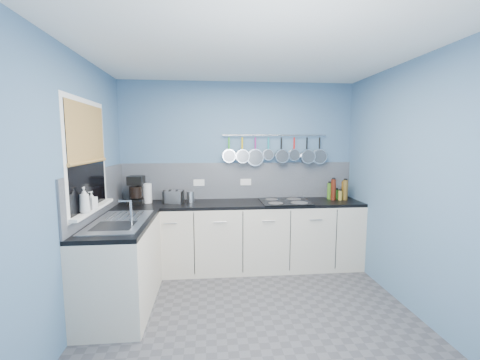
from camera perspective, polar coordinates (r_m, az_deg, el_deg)
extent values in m
cube|color=#47474C|center=(3.36, 2.25, -23.56)|extent=(3.20, 3.00, 0.02)
cube|color=white|center=(3.00, 2.50, 22.74)|extent=(3.20, 3.00, 0.02)
cube|color=#4C6F92|center=(4.41, -0.29, 1.21)|extent=(3.20, 0.02, 2.50)
cube|color=#4C6F92|center=(1.48, 10.47, -10.69)|extent=(3.20, 0.02, 2.50)
cube|color=#4C6F92|center=(3.14, -28.17, -1.99)|extent=(0.02, 3.00, 2.50)
cube|color=#4C6F92|center=(3.52, 29.31, -1.17)|extent=(0.02, 3.00, 2.50)
cube|color=slate|center=(4.40, -0.26, -0.12)|extent=(3.20, 0.02, 0.50)
cube|color=slate|center=(3.70, -24.20, -2.09)|extent=(0.02, 1.80, 0.50)
cube|color=beige|center=(4.27, 0.10, -10.23)|extent=(3.20, 0.60, 0.86)
cube|color=black|center=(4.16, 0.10, -4.30)|extent=(3.20, 0.60, 0.04)
cube|color=beige|center=(3.52, -20.62, -14.51)|extent=(0.60, 1.20, 0.86)
cube|color=black|center=(3.39, -20.95, -7.40)|extent=(0.60, 1.20, 0.04)
cube|color=white|center=(3.38, -25.96, 3.83)|extent=(0.01, 1.00, 1.10)
cube|color=black|center=(3.38, -25.88, 3.83)|extent=(0.01, 0.90, 1.00)
cube|color=#AF884E|center=(3.37, -25.95, 7.65)|extent=(0.01, 0.90, 0.55)
cube|color=white|center=(3.43, -25.10, -4.77)|extent=(0.10, 0.98, 0.03)
cube|color=silver|center=(3.38, -20.97, -7.00)|extent=(0.50, 0.95, 0.01)
cube|color=white|center=(4.38, -7.44, -0.48)|extent=(0.15, 0.01, 0.09)
cube|color=white|center=(4.40, 1.05, -0.38)|extent=(0.15, 0.01, 0.09)
cylinder|color=silver|center=(4.40, 6.34, 8.06)|extent=(1.45, 0.02, 0.02)
imported|color=white|center=(3.18, -26.35, -3.27)|extent=(0.10, 0.10, 0.24)
imported|color=white|center=(3.34, -25.27, -3.32)|extent=(0.10, 0.10, 0.17)
cylinder|color=white|center=(4.26, -16.42, -2.33)|extent=(0.13, 0.13, 0.25)
cube|color=silver|center=(4.19, -11.93, -2.99)|extent=(0.28, 0.20, 0.16)
cylinder|color=silver|center=(4.21, -8.94, -3.04)|extent=(0.11, 0.11, 0.14)
cube|color=black|center=(4.22, 8.16, -3.85)|extent=(0.64, 0.56, 0.01)
cylinder|color=#8C5914|center=(4.61, 18.24, -1.76)|extent=(0.06, 0.06, 0.24)
cylinder|color=#265919|center=(4.57, 17.02, -2.48)|extent=(0.07, 0.07, 0.13)
cylinder|color=#3F721E|center=(4.55, 15.88, -1.93)|extent=(0.06, 0.06, 0.22)
cylinder|color=brown|center=(4.53, 18.51, -1.72)|extent=(0.07, 0.07, 0.27)
cylinder|color=olive|center=(4.50, 17.69, -2.68)|extent=(0.05, 0.05, 0.13)
cylinder|color=#4C190C|center=(4.48, 16.54, -1.67)|extent=(0.07, 0.07, 0.29)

